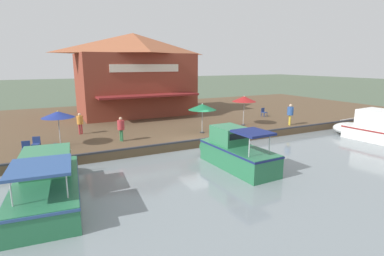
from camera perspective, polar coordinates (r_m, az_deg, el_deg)
ground_plane at (r=20.73m, az=1.63°, el=-3.99°), size 220.00×220.00×0.00m
quay_deck at (r=30.52m, az=-8.32°, el=1.71°), size 22.00×56.00×0.60m
quay_edge_fender at (r=20.65m, az=1.51°, el=-2.19°), size 0.20×50.40×0.10m
waterfront_restaurant at (r=32.02m, az=-10.91°, el=10.16°), size 9.32×11.55×8.19m
patio_umbrella_far_corner at (r=25.71m, az=9.90°, el=5.47°), size 2.03×2.03×2.52m
patio_umbrella_mid_patio_left at (r=22.52m, az=1.97°, el=4.03°), size 2.12×2.12×2.25m
patio_umbrella_mid_patio_right at (r=20.58m, az=-24.19°, el=2.36°), size 1.99×1.99×2.29m
cafe_chair_far_corner_seat at (r=30.68m, az=13.50°, el=3.03°), size 0.50×0.50×0.85m
cafe_chair_beside_entrance at (r=20.38m, az=-27.55°, el=-2.56°), size 0.53×0.53×0.85m
cafe_chair_under_first_umbrella at (r=19.53m, az=-29.07°, el=-3.30°), size 0.46×0.46×0.85m
person_at_quay_edge at (r=20.72m, az=-13.39°, el=0.33°), size 0.47×0.47×1.66m
person_mid_patio at (r=26.81m, az=18.22°, el=2.93°), size 0.51×0.51×1.81m
person_near_entrance at (r=23.73m, az=-20.56°, el=1.23°), size 0.45×0.45×1.59m
motorboat_mid_row at (r=17.25m, az=7.55°, el=-4.33°), size 5.90×2.11×2.31m
motorboat_outer_channel at (r=14.55m, az=-25.75°, el=-9.03°), size 7.41×3.07×2.13m
mooring_post at (r=18.44m, az=-24.52°, el=-3.88°), size 0.22×0.22×0.82m
tree_upstream_bank at (r=34.81m, az=-14.79°, el=11.23°), size 4.63×4.41×7.16m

